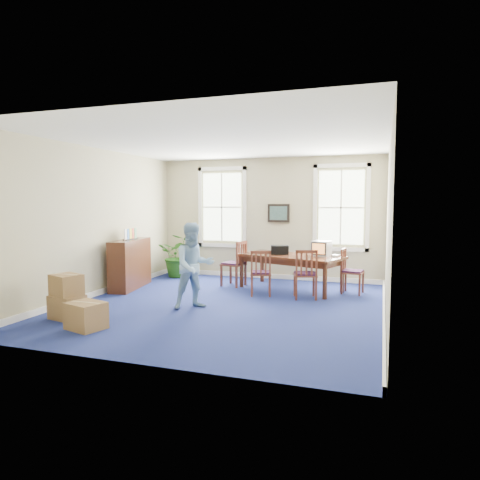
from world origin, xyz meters
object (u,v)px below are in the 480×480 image
(chair_near_left, at_px, (261,273))
(cardboard_boxes, at_px, (81,295))
(crt_tv, at_px, (322,248))
(man, at_px, (194,266))
(potted_plant, at_px, (180,255))
(conference_table, at_px, (290,272))
(credenza, at_px, (130,263))

(chair_near_left, bearing_deg, cardboard_boxes, 32.42)
(crt_tv, distance_m, chair_near_left, 1.55)
(cardboard_boxes, bearing_deg, man, 38.95)
(potted_plant, bearing_deg, man, -59.02)
(crt_tv, height_order, man, man)
(conference_table, height_order, man, man)
(credenza, relative_size, potted_plant, 1.30)
(cardboard_boxes, bearing_deg, potted_plant, 93.18)
(crt_tv, height_order, credenza, credenza)
(man, relative_size, potted_plant, 1.39)
(conference_table, relative_size, chair_near_left, 2.38)
(conference_table, distance_m, chair_near_left, 0.95)
(potted_plant, height_order, cardboard_boxes, potted_plant)
(crt_tv, distance_m, cardboard_boxes, 5.23)
(conference_table, height_order, cardboard_boxes, cardboard_boxes)
(credenza, xyz_separation_m, cardboard_boxes, (0.66, -2.59, -0.19))
(man, bearing_deg, potted_plant, 79.27)
(credenza, bearing_deg, conference_table, 6.23)
(chair_near_left, height_order, potted_plant, potted_plant)
(conference_table, bearing_deg, credenza, -145.87)
(cardboard_boxes, bearing_deg, crt_tv, 44.85)
(potted_plant, bearing_deg, cardboard_boxes, -86.82)
(credenza, bearing_deg, chair_near_left, -5.64)
(crt_tv, distance_m, potted_plant, 4.00)
(man, bearing_deg, crt_tv, 6.95)
(credenza, bearing_deg, potted_plant, 67.05)
(crt_tv, relative_size, credenza, 0.27)
(conference_table, distance_m, crt_tv, 0.91)
(man, relative_size, credenza, 1.07)
(cardboard_boxes, bearing_deg, credenza, 104.32)
(man, bearing_deg, conference_table, 17.43)
(crt_tv, bearing_deg, potted_plant, -176.47)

